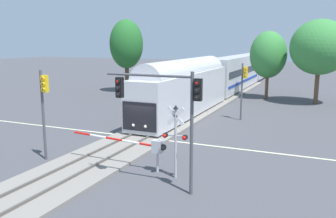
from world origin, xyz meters
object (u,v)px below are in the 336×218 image
object	(u,v)px
crossing_signal_mast	(175,134)
traffic_signal_far_side	(244,82)
crossing_gate_far	(139,103)
traffic_signal_median	(44,100)
traffic_signal_near_right	(166,101)
oak_far_right	(320,47)
elm_centre_background	(268,55)
pine_left_background	(126,44)
crossing_gate_near	(146,146)
commuter_train	(234,72)

from	to	relation	value
crossing_signal_mast	traffic_signal_far_side	world-z (taller)	traffic_signal_far_side
crossing_gate_far	traffic_signal_median	xyz separation A→B (m)	(0.57, -12.99, 2.26)
traffic_signal_near_right	oak_far_right	bearing A→B (deg)	78.86
elm_centre_background	pine_left_background	world-z (taller)	pine_left_background
crossing_gate_near	pine_left_background	bearing A→B (deg)	121.84
crossing_signal_mast	traffic_signal_far_side	size ratio (longest dim) A/B	0.76
traffic_signal_near_right	elm_centre_background	distance (m)	31.09
crossing_gate_near	oak_far_right	xyz separation A→B (m)	(7.94, 27.29, 5.02)
crossing_signal_mast	pine_left_background	distance (m)	33.95
crossing_gate_near	oak_far_right	distance (m)	28.86
commuter_train	pine_left_background	distance (m)	15.91
traffic_signal_near_right	commuter_train	bearing A→B (deg)	98.63
crossing_gate_near	crossing_signal_mast	world-z (taller)	crossing_signal_mast
elm_centre_background	oak_far_right	world-z (taller)	oak_far_right
commuter_train	traffic_signal_median	size ratio (longest dim) A/B	11.40
crossing_signal_mast	traffic_signal_near_right	size ratio (longest dim) A/B	0.68
crossing_gate_near	traffic_signal_median	xyz separation A→B (m)	(-6.34, -0.80, 2.24)
crossing_gate_far	crossing_gate_near	bearing A→B (deg)	-60.42
commuter_train	elm_centre_background	bearing A→B (deg)	-45.73
oak_far_right	crossing_signal_mast	bearing A→B (deg)	-102.18
traffic_signal_far_side	elm_centre_background	size ratio (longest dim) A/B	0.62
commuter_train	oak_far_right	world-z (taller)	oak_far_right
traffic_signal_near_right	traffic_signal_median	world-z (taller)	traffic_signal_near_right
crossing_gate_far	traffic_signal_median	distance (m)	13.19
crossing_signal_mast	oak_far_right	xyz separation A→B (m)	(5.99, 27.74, 4.04)
traffic_signal_far_side	crossing_signal_mast	bearing A→B (deg)	-90.56
traffic_signal_far_side	pine_left_background	xyz separation A→B (m)	(-19.11, 12.25, 3.21)
oak_far_right	traffic_signal_near_right	bearing A→B (deg)	-101.14
crossing_signal_mast	traffic_signal_near_right	bearing A→B (deg)	-82.83
crossing_gate_far	oak_far_right	xyz separation A→B (m)	(14.85, 15.10, 5.04)
crossing_gate_near	crossing_signal_mast	distance (m)	2.23
elm_centre_background	pine_left_background	distance (m)	19.23
crossing_signal_mast	pine_left_background	bearing A→B (deg)	124.26
crossing_gate_far	traffic_signal_near_right	world-z (taller)	traffic_signal_near_right
crossing_gate_far	elm_centre_background	bearing A→B (deg)	61.77
crossing_gate_near	oak_far_right	size ratio (longest dim) A/B	0.64
traffic_signal_far_side	pine_left_background	distance (m)	22.92
traffic_signal_median	traffic_signal_far_side	bearing A→B (deg)	62.06
crossing_gate_far	oak_far_right	bearing A→B (deg)	45.48
traffic_signal_median	elm_centre_background	bearing A→B (deg)	74.16
commuter_train	traffic_signal_far_side	size ratio (longest dim) A/B	12.03
pine_left_background	traffic_signal_median	bearing A→B (deg)	-69.28
pine_left_background	traffic_signal_far_side	bearing A→B (deg)	-32.67
commuter_train	pine_left_background	size ratio (longest dim) A/B	6.16
commuter_train	crossing_gate_near	size ratio (longest dim) A/B	10.22
pine_left_background	elm_centre_background	bearing A→B (deg)	4.86
traffic_signal_median	oak_far_right	world-z (taller)	oak_far_right
traffic_signal_median	crossing_signal_mast	bearing A→B (deg)	2.43
crossing_signal_mast	traffic_signal_median	bearing A→B (deg)	-177.57
commuter_train	crossing_signal_mast	world-z (taller)	commuter_train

